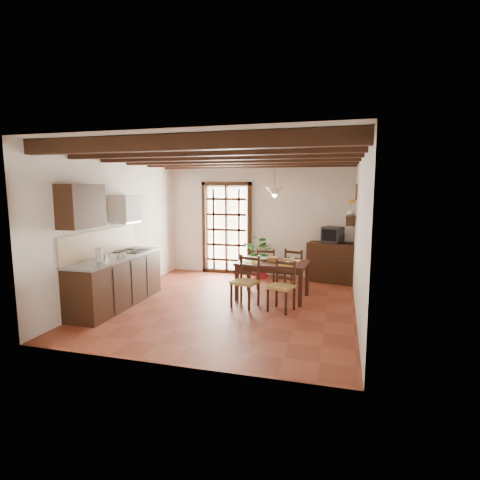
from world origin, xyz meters
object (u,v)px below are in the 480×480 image
(kitchen_counter, at_px, (117,280))
(dining_table, at_px, (273,266))
(sideboard, at_px, (332,262))
(crt_tv, at_px, (333,235))
(chair_far_left, at_px, (266,275))
(potted_plant, at_px, (260,254))
(chair_near_left, at_px, (245,291))
(chair_near_right, at_px, (282,295))
(pendant_lamp, at_px, (275,191))
(chair_far_right, at_px, (296,277))

(kitchen_counter, bearing_deg, dining_table, 24.12)
(sideboard, relative_size, crt_tv, 2.04)
(dining_table, bearing_deg, chair_far_left, 115.81)
(kitchen_counter, xyz_separation_m, sideboard, (3.73, 2.83, -0.02))
(sideboard, relative_size, potted_plant, 0.48)
(chair_near_left, bearing_deg, kitchen_counter, -150.86)
(kitchen_counter, bearing_deg, potted_plant, 53.04)
(chair_near_right, distance_m, pendant_lamp, 2.00)
(chair_near_right, bearing_deg, chair_near_left, -166.61)
(pendant_lamp, bearing_deg, chair_far_right, 55.71)
(chair_near_left, relative_size, chair_far_right, 1.03)
(dining_table, distance_m, chair_far_right, 0.83)
(chair_far_left, height_order, sideboard, sideboard)
(chair_near_left, height_order, potted_plant, potted_plant)
(chair_far_right, height_order, potted_plant, potted_plant)
(crt_tv, bearing_deg, kitchen_counter, -120.82)
(dining_table, bearing_deg, chair_near_right, -63.74)
(dining_table, relative_size, chair_near_right, 1.59)
(chair_far_right, bearing_deg, potted_plant, -26.72)
(kitchen_counter, xyz_separation_m, chair_near_right, (2.95, 0.49, -0.20))
(crt_tv, bearing_deg, potted_plant, -155.84)
(chair_near_left, height_order, chair_near_right, chair_near_left)
(sideboard, bearing_deg, dining_table, -111.07)
(dining_table, height_order, chair_near_left, chair_near_left)
(crt_tv, bearing_deg, chair_near_left, -100.33)
(dining_table, xyz_separation_m, chair_far_left, (-0.28, 0.70, -0.36))
(chair_near_left, relative_size, potted_plant, 0.42)
(kitchen_counter, distance_m, sideboard, 4.68)
(kitchen_counter, xyz_separation_m, chair_near_left, (2.28, 0.54, -0.18))
(chair_far_left, distance_m, chair_far_right, 0.66)
(chair_near_left, relative_size, crt_tv, 1.77)
(chair_far_left, distance_m, potted_plant, 0.96)
(dining_table, bearing_deg, pendant_lamp, 94.17)
(chair_far_left, relative_size, chair_far_right, 0.97)
(kitchen_counter, distance_m, dining_table, 2.92)
(chair_near_left, relative_size, chair_near_right, 1.05)
(kitchen_counter, relative_size, chair_near_right, 2.57)
(chair_far_left, bearing_deg, potted_plant, -81.29)
(dining_table, height_order, chair_far_left, chair_far_left)
(crt_tv, relative_size, potted_plant, 0.24)
(chair_near_left, xyz_separation_m, chair_far_right, (0.76, 1.31, -0.01))
(chair_near_right, relative_size, chair_far_left, 1.01)
(chair_far_left, xyz_separation_m, pendant_lamp, (0.28, -0.60, 1.80))
(crt_tv, height_order, potted_plant, potted_plant)
(chair_near_right, height_order, crt_tv, crt_tv)
(chair_far_right, bearing_deg, chair_near_left, 76.70)
(chair_far_right, distance_m, sideboard, 1.21)
(sideboard, xyz_separation_m, crt_tv, (0.00, -0.01, 0.64))
(kitchen_counter, height_order, sideboard, kitchen_counter)
(chair_far_left, bearing_deg, kitchen_counter, 27.80)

